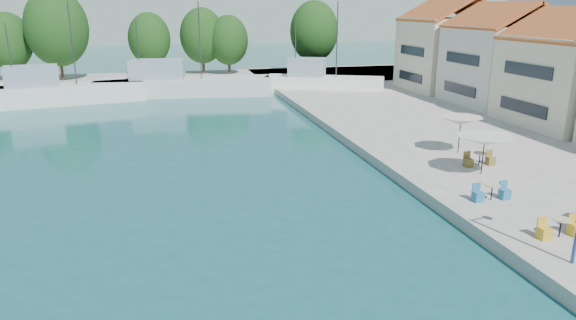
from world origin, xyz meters
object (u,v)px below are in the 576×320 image
object	(u,v)px
trawler_03	(180,85)
umbrella_cream	(461,121)
trawler_02	(56,93)
umbrella_white	(485,140)
trawler_04	(321,83)

from	to	relation	value
trawler_03	umbrella_cream	size ratio (longest dim) A/B	7.26
trawler_02	umbrella_white	xyz separation A→B (m)	(26.51, -31.42, 1.38)
trawler_04	umbrella_cream	world-z (taller)	trawler_04
trawler_03	trawler_04	world-z (taller)	same
trawler_04	umbrella_cream	size ratio (longest dim) A/B	5.08
trawler_03	umbrella_white	distance (m)	36.95
trawler_03	trawler_02	bearing A→B (deg)	-161.04
trawler_03	trawler_04	distance (m)	15.47
trawler_03	umbrella_white	xyz separation A→B (m)	(14.40, -34.01, 1.38)
trawler_03	umbrella_cream	bearing A→B (deg)	-55.78
trawler_02	trawler_03	size ratio (longest dim) A/B	0.86
trawler_04	trawler_03	bearing A→B (deg)	-163.78
trawler_04	umbrella_white	xyz separation A→B (m)	(-0.91, -31.72, 1.38)
trawler_03	umbrella_cream	xyz separation A→B (m)	(15.48, -29.96, 1.52)
trawler_03	umbrella_cream	world-z (taller)	trawler_03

